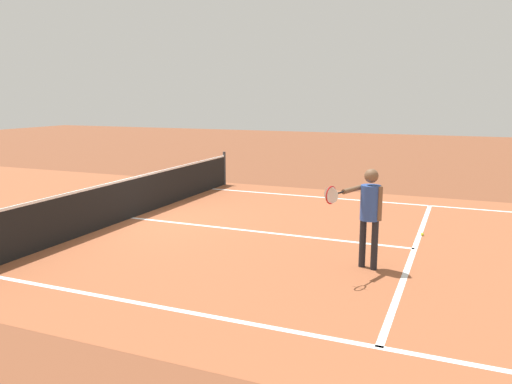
{
  "coord_description": "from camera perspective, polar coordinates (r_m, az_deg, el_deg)",
  "views": [
    {
      "loc": [
        -9.56,
        -7.15,
        2.82
      ],
      "look_at": [
        -0.71,
        -3.47,
        1.0
      ],
      "focal_mm": 35.45,
      "sensor_mm": 36.0,
      "label": 1
    }
  ],
  "objects": [
    {
      "name": "line_sideline_left",
      "position": [
        6.25,
        9.42,
        -16.17
      ],
      "size": [
        0.1,
        11.89,
        0.01
      ],
      "primitive_type": "cube",
      "color": "white",
      "rests_on": "ground_plane"
    },
    {
      "name": "tennis_ball_mid_court",
      "position": [
        10.95,
        18.25,
        -4.54
      ],
      "size": [
        0.07,
        0.07,
        0.07
      ],
      "primitive_type": "sphere",
      "color": "#CCE033",
      "rests_on": "ground_plane"
    },
    {
      "name": "net",
      "position": [
        12.16,
        -13.95,
        -0.6
      ],
      "size": [
        10.03,
        0.09,
        1.07
      ],
      "color": "#33383D",
      "rests_on": "ground_plane"
    },
    {
      "name": "line_sideline_right",
      "position": [
        14.01,
        17.18,
        -1.33
      ],
      "size": [
        0.1,
        11.89,
        0.01
      ],
      "primitive_type": "cube",
      "color": "white",
      "rests_on": "ground_plane"
    },
    {
      "name": "court_surface_inbounds",
      "position": [
        12.26,
        -13.84,
        -2.86
      ],
      "size": [
        10.62,
        24.4,
        0.0
      ],
      "primitive_type": "cube",
      "color": "#9E5433",
      "rests_on": "ground_plane"
    },
    {
      "name": "player_near",
      "position": [
        8.42,
        12.63,
        -1.7
      ],
      "size": [
        1.11,
        0.77,
        1.67
      ],
      "color": "black",
      "rests_on": "ground_plane"
    },
    {
      "name": "ground_plane",
      "position": [
        12.26,
        -13.84,
        -2.86
      ],
      "size": [
        60.0,
        60.0,
        0.0
      ],
      "primitive_type": "plane",
      "color": "brown"
    },
    {
      "name": "line_center_service",
      "position": [
        10.72,
        0.13,
        -4.48
      ],
      "size": [
        0.1,
        6.4,
        0.01
      ],
      "primitive_type": "cube",
      "color": "white",
      "rests_on": "ground_plane"
    },
    {
      "name": "line_service_near",
      "position": [
        9.99,
        17.45,
        -6.12
      ],
      "size": [
        8.22,
        0.1,
        0.01
      ],
      "primitive_type": "cube",
      "color": "white",
      "rests_on": "ground_plane"
    }
  ]
}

